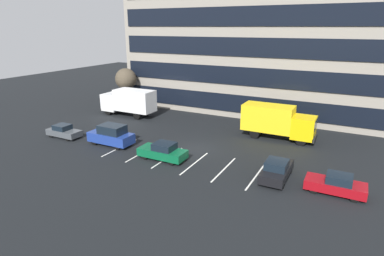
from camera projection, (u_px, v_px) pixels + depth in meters
name	position (u px, v px, depth m)	size (l,w,h in m)	color
ground_plane	(197.00, 148.00, 32.02)	(120.00, 120.00, 0.00)	black
office_building	(256.00, 33.00, 43.95)	(36.15, 11.46, 21.60)	gray
lot_markings	(181.00, 160.00, 29.18)	(14.14, 5.40, 0.01)	silver
box_truck_yellow_all	(277.00, 120.00, 34.33)	(7.73, 2.56, 3.58)	yellow
box_truck_white	(129.00, 101.00, 43.20)	(7.77, 2.57, 3.60)	white
suv_navy	(111.00, 135.00, 32.75)	(4.70, 1.99, 2.12)	navy
sedan_maroon	(336.00, 184.00, 23.23)	(4.16, 1.74, 1.49)	maroon
sedan_forest	(163.00, 151.00, 29.24)	(4.43, 1.86, 1.59)	#0C5933
sedan_black	(277.00, 170.00, 25.49)	(1.85, 4.42, 1.58)	black
sedan_charcoal	(64.00, 131.00, 35.11)	(3.91, 1.64, 1.40)	#474C51
bare_tree	(126.00, 79.00, 47.10)	(3.10, 3.10, 5.81)	#473323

